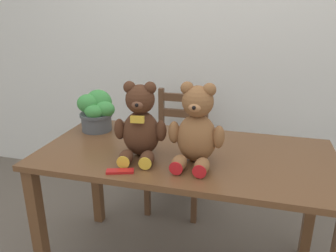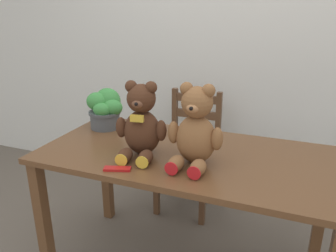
# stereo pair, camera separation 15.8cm
# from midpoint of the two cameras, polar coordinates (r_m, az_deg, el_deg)

# --- Properties ---
(wall_back) EXTENTS (8.00, 0.04, 2.60)m
(wall_back) POSITION_cam_midpoint_polar(r_m,az_deg,el_deg) (2.63, 6.73, 15.65)
(wall_back) COLOR silver
(wall_back) RESTS_ON ground_plane
(dining_table) EXTENTS (1.52, 0.75, 0.78)m
(dining_table) POSITION_cam_midpoint_polar(r_m,az_deg,el_deg) (1.75, 0.39, -7.76)
(dining_table) COLOR brown
(dining_table) RESTS_ON ground_plane
(wooden_chair_behind) EXTENTS (0.40, 0.43, 0.90)m
(wooden_chair_behind) POSITION_cam_midpoint_polar(r_m,az_deg,el_deg) (2.53, 0.05, -4.13)
(wooden_chair_behind) COLOR brown
(wooden_chair_behind) RESTS_ON ground_plane
(teddy_bear_left) EXTENTS (0.27, 0.28, 0.38)m
(teddy_bear_left) POSITION_cam_midpoint_polar(r_m,az_deg,el_deg) (1.62, -7.65, 0.10)
(teddy_bear_left) COLOR #472819
(teddy_bear_left) RESTS_ON dining_table
(teddy_bear_right) EXTENTS (0.27, 0.27, 0.39)m
(teddy_bear_right) POSITION_cam_midpoint_polar(r_m,az_deg,el_deg) (1.53, 2.04, -0.64)
(teddy_bear_right) COLOR brown
(teddy_bear_right) RESTS_ON dining_table
(potted_plant) EXTENTS (0.23, 0.20, 0.24)m
(potted_plant) POSITION_cam_midpoint_polar(r_m,az_deg,el_deg) (2.04, -14.53, 2.57)
(potted_plant) COLOR #4C5156
(potted_plant) RESTS_ON dining_table
(chocolate_bar) EXTENTS (0.13, 0.08, 0.01)m
(chocolate_bar) POSITION_cam_midpoint_polar(r_m,az_deg,el_deg) (1.52, -11.34, -7.81)
(chocolate_bar) COLOR red
(chocolate_bar) RESTS_ON dining_table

